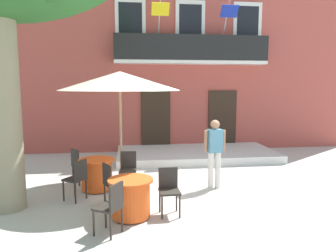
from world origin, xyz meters
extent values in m
plane|color=beige|center=(0.00, 0.00, 0.00)|extent=(120.00, 120.00, 0.00)
cube|color=#B24C42|center=(0.68, 7.00, 3.75)|extent=(13.00, 4.00, 7.50)
cube|color=#332319|center=(-0.62, 4.97, 1.15)|extent=(1.10, 0.08, 2.30)
cube|color=#332319|center=(1.98, 4.97, 1.15)|extent=(1.10, 0.08, 2.30)
cube|color=silver|center=(-1.52, 4.96, 4.65)|extent=(1.10, 0.08, 1.90)
cube|color=black|center=(-1.52, 4.93, 4.65)|extent=(0.84, 0.04, 1.60)
cube|color=silver|center=(0.68, 4.96, 4.65)|extent=(1.10, 0.08, 1.90)
cube|color=black|center=(0.68, 4.93, 4.65)|extent=(0.84, 0.04, 1.60)
cube|color=silver|center=(2.88, 4.96, 4.65)|extent=(1.10, 0.08, 1.90)
cube|color=black|center=(2.88, 4.93, 4.65)|extent=(0.84, 0.04, 1.60)
cube|color=silver|center=(0.68, 4.67, 3.34)|extent=(5.60, 0.65, 0.12)
cube|color=black|center=(0.68, 4.38, 3.85)|extent=(5.60, 0.06, 0.90)
cylinder|color=#B2B2B7|center=(-0.52, 4.50, 4.75)|extent=(0.04, 0.95, 1.33)
cube|color=yellow|center=(-0.52, 4.05, 5.05)|extent=(0.60, 0.29, 0.38)
cylinder|color=#B2B2B7|center=(1.88, 4.50, 4.75)|extent=(0.04, 0.95, 1.33)
cube|color=#192D9E|center=(1.88, 4.05, 5.05)|extent=(0.60, 0.29, 0.38)
cylinder|color=#47423D|center=(-1.62, 4.70, 3.51)|extent=(0.24, 0.24, 0.23)
ellipsoid|color=#4C8E38|center=(-1.62, 4.70, 3.86)|extent=(0.32, 0.32, 0.46)
cylinder|color=#47423D|center=(-0.09, 4.70, 3.54)|extent=(0.27, 0.27, 0.29)
ellipsoid|color=#4C8E38|center=(-0.09, 4.70, 3.86)|extent=(0.35, 0.35, 0.35)
cylinder|color=#995638|center=(1.45, 4.70, 3.56)|extent=(0.29, 0.29, 0.33)
ellipsoid|color=#2D7533|center=(1.45, 4.70, 3.86)|extent=(0.38, 0.38, 0.27)
cylinder|color=#47423D|center=(2.98, 4.70, 3.55)|extent=(0.35, 0.35, 0.30)
ellipsoid|color=#2D7533|center=(2.98, 4.70, 3.91)|extent=(0.46, 0.46, 0.41)
cube|color=silver|center=(0.68, 3.70, 0.12)|extent=(5.43, 2.60, 0.25)
cylinder|color=gray|center=(-4.14, -0.37, 1.95)|extent=(0.70, 0.70, 3.89)
cylinder|color=#EA561E|center=(-2.43, 0.59, 0.37)|extent=(0.74, 0.74, 0.68)
cylinder|color=#EA561E|center=(-2.43, 0.59, 0.74)|extent=(0.86, 0.86, 0.04)
cylinder|color=#2D2823|center=(-2.43, 0.59, 0.01)|extent=(0.44, 0.44, 0.03)
cylinder|color=#2D2823|center=(-1.53, 0.33, 0.23)|extent=(0.04, 0.04, 0.45)
cylinder|color=#2D2823|center=(-1.87, 0.36, 0.23)|extent=(0.04, 0.04, 0.45)
cylinder|color=#2D2823|center=(-1.50, 0.67, 0.23)|extent=(0.04, 0.04, 0.45)
cylinder|color=#2D2823|center=(-1.84, 0.70, 0.23)|extent=(0.04, 0.04, 0.45)
cube|color=#2D2823|center=(-1.69, 0.51, 0.47)|extent=(0.44, 0.44, 0.04)
cube|color=#2D2823|center=(-1.67, 0.69, 0.70)|extent=(0.38, 0.08, 0.42)
cylinder|color=#2D2823|center=(-2.82, 1.44, 0.23)|extent=(0.04, 0.04, 0.45)
cylinder|color=#2D2823|center=(-2.63, 1.16, 0.23)|extent=(0.04, 0.04, 0.45)
cylinder|color=#2D2823|center=(-3.10, 1.24, 0.23)|extent=(0.04, 0.04, 0.45)
cylinder|color=#2D2823|center=(-2.91, 0.96, 0.23)|extent=(0.04, 0.04, 0.45)
cube|color=#2D2823|center=(-2.86, 1.20, 0.47)|extent=(0.56, 0.56, 0.04)
cube|color=#2D2823|center=(-3.01, 1.10, 0.70)|extent=(0.25, 0.33, 0.42)
cylinder|color=#2D2823|center=(-3.09, -0.08, 0.23)|extent=(0.04, 0.04, 0.45)
cylinder|color=#2D2823|center=(-2.90, 0.20, 0.23)|extent=(0.04, 0.04, 0.45)
cylinder|color=#2D2823|center=(-2.81, -0.27, 0.23)|extent=(0.04, 0.04, 0.45)
cylinder|color=#2D2823|center=(-2.62, 0.01, 0.23)|extent=(0.04, 0.04, 0.45)
cube|color=#2D2823|center=(-2.85, -0.03, 0.47)|extent=(0.56, 0.56, 0.04)
cube|color=#2D2823|center=(-2.70, -0.13, 0.70)|extent=(0.25, 0.34, 0.42)
cylinder|color=#EA561E|center=(-1.64, -1.14, 0.37)|extent=(0.74, 0.74, 0.68)
cylinder|color=#EA561E|center=(-1.64, -1.14, 0.74)|extent=(0.86, 0.86, 0.04)
cylinder|color=#2D2823|center=(-1.64, -1.14, 0.01)|extent=(0.44, 0.44, 0.03)
cylinder|color=#2D2823|center=(-2.27, -1.84, 0.23)|extent=(0.04, 0.04, 0.45)
cylinder|color=#2D2823|center=(-2.09, -1.55, 0.23)|extent=(0.04, 0.04, 0.45)
cylinder|color=#2D2823|center=(-1.98, -2.01, 0.23)|extent=(0.04, 0.04, 0.45)
cylinder|color=#2D2823|center=(-1.80, -1.73, 0.23)|extent=(0.04, 0.04, 0.45)
cube|color=#2D2823|center=(-2.03, -1.78, 0.47)|extent=(0.55, 0.55, 0.04)
cube|color=#2D2823|center=(-1.88, -1.87, 0.70)|extent=(0.23, 0.34, 0.42)
cylinder|color=#2D2823|center=(-0.71, -1.29, 0.23)|extent=(0.04, 0.04, 0.45)
cylinder|color=#2D2823|center=(-1.05, -1.30, 0.23)|extent=(0.04, 0.04, 0.45)
cylinder|color=#2D2823|center=(-0.72, -0.95, 0.23)|extent=(0.04, 0.04, 0.45)
cylinder|color=#2D2823|center=(-1.06, -0.96, 0.23)|extent=(0.04, 0.04, 0.45)
cube|color=#2D2823|center=(-0.89, -1.12, 0.47)|extent=(0.41, 0.41, 0.04)
cube|color=#2D2823|center=(-0.89, -0.94, 0.70)|extent=(0.38, 0.05, 0.42)
cylinder|color=#2D2823|center=(-1.87, -0.24, 0.23)|extent=(0.04, 0.04, 0.45)
cylinder|color=#2D2823|center=(-1.73, -0.55, 0.23)|extent=(0.04, 0.04, 0.45)
cylinder|color=#2D2823|center=(-2.18, -0.38, 0.23)|extent=(0.04, 0.04, 0.45)
cylinder|color=#2D2823|center=(-2.04, -0.69, 0.23)|extent=(0.04, 0.04, 0.45)
cube|color=#2D2823|center=(-1.96, -0.46, 0.47)|extent=(0.53, 0.53, 0.04)
cube|color=#2D2823|center=(-2.12, -0.54, 0.70)|extent=(0.20, 0.36, 0.42)
cylinder|color=#997A56|center=(-1.84, 0.75, 1.27)|extent=(0.06, 0.06, 2.55)
cylinder|color=#333333|center=(-1.84, 0.75, 0.04)|extent=(0.44, 0.44, 0.08)
cone|color=silver|center=(-1.84, 0.75, 2.62)|extent=(2.90, 2.90, 0.45)
cylinder|color=silver|center=(0.33, 0.38, 0.45)|extent=(0.14, 0.14, 0.90)
cylinder|color=silver|center=(0.51, 0.38, 0.45)|extent=(0.14, 0.14, 0.90)
cube|color=teal|center=(0.42, 0.38, 1.18)|extent=(0.37, 0.28, 0.56)
sphere|color=#9E7051|center=(0.42, 0.38, 1.58)|extent=(0.22, 0.22, 0.22)
cylinder|color=#9E7051|center=(0.20, 0.38, 1.18)|extent=(0.09, 0.09, 0.52)
cylinder|color=#9E7051|center=(0.64, 0.38, 1.18)|extent=(0.09, 0.09, 0.52)
camera|label=1|loc=(-1.67, -7.06, 2.54)|focal=34.21mm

